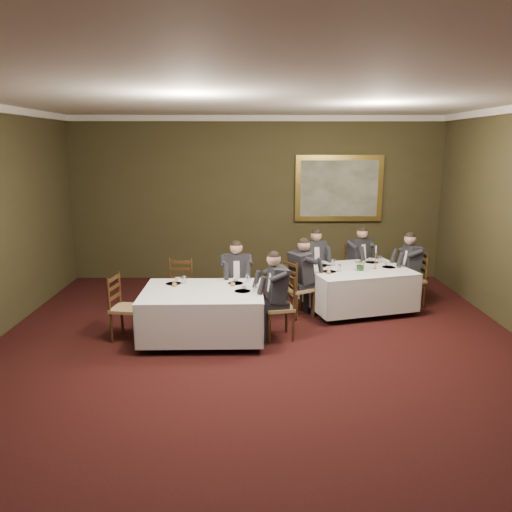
{
  "coord_description": "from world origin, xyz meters",
  "views": [
    {
      "loc": [
        -0.12,
        -5.79,
        2.9
      ],
      "look_at": [
        -0.04,
        2.05,
        1.15
      ],
      "focal_mm": 35.0,
      "sensor_mm": 36.0,
      "label": 1
    }
  ],
  "objects_px": {
    "diner_main_backleft": "(313,272)",
    "diner_main_endleft": "(299,287)",
    "table_second": "(203,310)",
    "chair_sec_backright": "(237,301)",
    "diner_sec_backright": "(236,289)",
    "diner_main_endright": "(412,278)",
    "candlestick": "(375,260)",
    "centerpiece": "(361,264)",
    "chair_main_endright": "(412,290)",
    "chair_sec_endleft": "(127,321)",
    "chair_sec_endright": "(279,320)",
    "diner_sec_endright": "(278,306)",
    "chair_main_backright": "(357,280)",
    "painting": "(339,188)",
    "chair_main_endleft": "(298,300)",
    "table_main": "(357,286)",
    "chair_main_backleft": "(313,283)",
    "chair_sec_backleft": "(179,302)",
    "diner_main_backright": "(358,269)"
  },
  "relations": [
    {
      "from": "diner_main_backleft",
      "to": "diner_main_endleft",
      "type": "bearing_deg",
      "value": 52.29
    },
    {
      "from": "table_second",
      "to": "chair_sec_backright",
      "type": "relative_size",
      "value": 1.84
    },
    {
      "from": "diner_main_endleft",
      "to": "diner_sec_backright",
      "type": "xyz_separation_m",
      "value": [
        -1.07,
        -0.08,
        0.0
      ]
    },
    {
      "from": "diner_main_endright",
      "to": "candlestick",
      "type": "bearing_deg",
      "value": 107.75
    },
    {
      "from": "table_second",
      "to": "centerpiece",
      "type": "xyz_separation_m",
      "value": [
        2.64,
        1.18,
        0.43
      ]
    },
    {
      "from": "chair_main_endright",
      "to": "chair_sec_endleft",
      "type": "height_order",
      "value": "same"
    },
    {
      "from": "chair_sec_endright",
      "to": "diner_sec_endright",
      "type": "xyz_separation_m",
      "value": [
        -0.01,
        -0.0,
        0.23
      ]
    },
    {
      "from": "chair_main_backright",
      "to": "chair_sec_backright",
      "type": "bearing_deg",
      "value": 0.82
    },
    {
      "from": "diner_main_backleft",
      "to": "chair_sec_endright",
      "type": "bearing_deg",
      "value": 51.29
    },
    {
      "from": "table_second",
      "to": "diner_main_endleft",
      "type": "relative_size",
      "value": 1.37
    },
    {
      "from": "chair_sec_backright",
      "to": "centerpiece",
      "type": "distance_m",
      "value": 2.25
    },
    {
      "from": "diner_sec_backright",
      "to": "painting",
      "type": "height_order",
      "value": "painting"
    },
    {
      "from": "chair_main_endright",
      "to": "painting",
      "type": "distance_m",
      "value": 2.77
    },
    {
      "from": "chair_sec_backright",
      "to": "candlestick",
      "type": "height_order",
      "value": "candlestick"
    },
    {
      "from": "diner_sec_endright",
      "to": "diner_main_backleft",
      "type": "bearing_deg",
      "value": -32.21
    },
    {
      "from": "painting",
      "to": "candlestick",
      "type": "bearing_deg",
      "value": -82.21
    },
    {
      "from": "chair_sec_backright",
      "to": "candlestick",
      "type": "bearing_deg",
      "value": -175.37
    },
    {
      "from": "chair_main_endleft",
      "to": "diner_sec_backright",
      "type": "height_order",
      "value": "diner_sec_backright"
    },
    {
      "from": "table_main",
      "to": "chair_sec_endright",
      "type": "bearing_deg",
      "value": -138.48
    },
    {
      "from": "table_second",
      "to": "diner_main_backleft",
      "type": "xyz_separation_m",
      "value": [
        1.93,
        2.05,
        0.06
      ]
    },
    {
      "from": "chair_main_backright",
      "to": "centerpiece",
      "type": "xyz_separation_m",
      "value": [
        -0.19,
        -1.13,
        0.6
      ]
    },
    {
      "from": "table_main",
      "to": "table_second",
      "type": "distance_m",
      "value": 2.93
    },
    {
      "from": "chair_main_backright",
      "to": "table_main",
      "type": "bearing_deg",
      "value": 48.74
    },
    {
      "from": "table_second",
      "to": "chair_main_backleft",
      "type": "distance_m",
      "value": 2.82
    },
    {
      "from": "diner_main_backleft",
      "to": "chair_sec_backleft",
      "type": "height_order",
      "value": "diner_main_backleft"
    },
    {
      "from": "diner_main_backright",
      "to": "diner_main_endright",
      "type": "distance_m",
      "value": 1.09
    },
    {
      "from": "painting",
      "to": "chair_main_backright",
      "type": "bearing_deg",
      "value": -80.03
    },
    {
      "from": "table_main",
      "to": "chair_sec_endleft",
      "type": "distance_m",
      "value": 4.01
    },
    {
      "from": "chair_main_endleft",
      "to": "chair_sec_endleft",
      "type": "xyz_separation_m",
      "value": [
        -2.7,
        -1.02,
        0.0
      ]
    },
    {
      "from": "candlestick",
      "to": "painting",
      "type": "distance_m",
      "value": 2.46
    },
    {
      "from": "chair_main_backleft",
      "to": "diner_main_backleft",
      "type": "height_order",
      "value": "diner_main_backleft"
    },
    {
      "from": "diner_sec_backright",
      "to": "candlestick",
      "type": "distance_m",
      "value": 2.5
    },
    {
      "from": "diner_main_backleft",
      "to": "diner_sec_endright",
      "type": "xyz_separation_m",
      "value": [
        -0.78,
        -2.03,
        0.0
      ]
    },
    {
      "from": "diner_sec_endright",
      "to": "centerpiece",
      "type": "distance_m",
      "value": 1.93
    },
    {
      "from": "diner_sec_endright",
      "to": "candlestick",
      "type": "height_order",
      "value": "diner_sec_endright"
    },
    {
      "from": "centerpiece",
      "to": "table_main",
      "type": "bearing_deg",
      "value": 98.28
    },
    {
      "from": "chair_main_backleft",
      "to": "centerpiece",
      "type": "height_order",
      "value": "chair_main_backleft"
    },
    {
      "from": "diner_main_backleft",
      "to": "centerpiece",
      "type": "distance_m",
      "value": 1.18
    },
    {
      "from": "table_main",
      "to": "chair_main_backright",
      "type": "bearing_deg",
      "value": 78.04
    },
    {
      "from": "chair_sec_endright",
      "to": "chair_sec_backleft",
      "type": "bearing_deg",
      "value": 49.71
    },
    {
      "from": "chair_sec_backright",
      "to": "chair_sec_endright",
      "type": "distance_m",
      "value": 1.15
    },
    {
      "from": "diner_main_endright",
      "to": "chair_sec_backleft",
      "type": "bearing_deg",
      "value": 95.71
    },
    {
      "from": "table_main",
      "to": "diner_sec_endright",
      "type": "xyz_separation_m",
      "value": [
        -1.48,
        -1.3,
        0.06
      ]
    },
    {
      "from": "chair_sec_endleft",
      "to": "chair_main_backleft",
      "type": "bearing_deg",
      "value": 133.51
    },
    {
      "from": "chair_main_backleft",
      "to": "chair_sec_endleft",
      "type": "distance_m",
      "value": 3.71
    },
    {
      "from": "diner_sec_endright",
      "to": "table_main",
      "type": "bearing_deg",
      "value": -59.88
    },
    {
      "from": "table_second",
      "to": "diner_main_endright",
      "type": "relative_size",
      "value": 1.37
    },
    {
      "from": "diner_sec_backright",
      "to": "candlestick",
      "type": "xyz_separation_m",
      "value": [
        2.44,
        0.38,
        0.41
      ]
    },
    {
      "from": "diner_main_backleft",
      "to": "diner_main_endright",
      "type": "relative_size",
      "value": 1.0
    },
    {
      "from": "chair_sec_endright",
      "to": "painting",
      "type": "relative_size",
      "value": 0.53
    }
  ]
}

